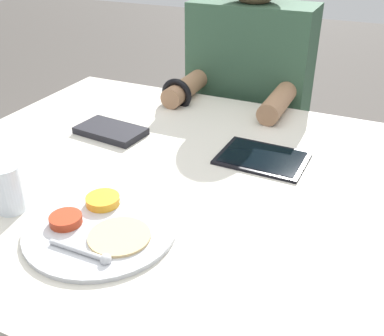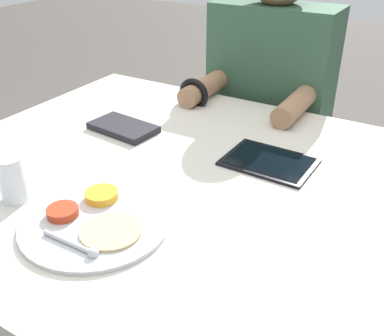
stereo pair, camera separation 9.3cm
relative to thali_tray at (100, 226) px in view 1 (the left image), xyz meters
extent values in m
cube|color=beige|center=(0.00, 0.27, -0.38)|extent=(1.23, 1.10, 0.74)
cylinder|color=#B7BABF|center=(0.00, 0.00, 0.00)|extent=(0.31, 0.31, 0.01)
cylinder|color=gold|center=(-0.04, 0.07, 0.01)|extent=(0.07, 0.07, 0.02)
cylinder|color=#A83319|center=(-0.07, -0.02, 0.01)|extent=(0.07, 0.07, 0.02)
cylinder|color=tan|center=(0.06, -0.02, 0.01)|extent=(0.12, 0.12, 0.01)
cylinder|color=#B7BABF|center=(0.01, -0.09, 0.01)|extent=(0.13, 0.01, 0.01)
sphere|color=#B7BABF|center=(0.07, -0.09, 0.01)|extent=(0.02, 0.02, 0.02)
cube|color=silver|center=(-0.24, 0.40, 0.00)|extent=(0.20, 0.13, 0.01)
cube|color=black|center=(-0.24, 0.40, 0.00)|extent=(0.21, 0.13, 0.02)
cube|color=black|center=(0.21, 0.43, 0.00)|extent=(0.23, 0.18, 0.01)
cube|color=black|center=(0.21, 0.43, 0.00)|extent=(0.21, 0.15, 0.00)
cube|color=black|center=(0.00, 0.97, -0.53)|extent=(0.39, 0.22, 0.44)
cube|color=#2D4C38|center=(0.00, 0.97, -0.01)|extent=(0.44, 0.20, 0.60)
cylinder|color=#936B4C|center=(-0.17, 0.77, 0.03)|extent=(0.07, 0.25, 0.07)
cylinder|color=#936B4C|center=(0.16, 0.77, 0.03)|extent=(0.07, 0.25, 0.07)
torus|color=black|center=(-0.17, 0.69, 0.03)|extent=(0.11, 0.02, 0.11)
cylinder|color=silver|center=(-0.21, -0.02, 0.05)|extent=(0.06, 0.06, 0.11)
camera|label=1|loc=(0.48, -0.59, 0.55)|focal=42.00mm
camera|label=2|loc=(0.56, -0.55, 0.55)|focal=42.00mm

